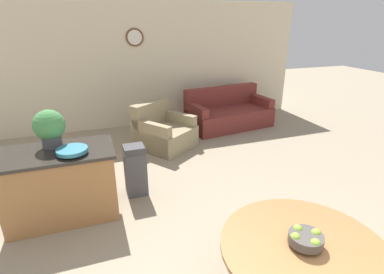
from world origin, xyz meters
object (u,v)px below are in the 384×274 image
Objects in this scene: couch at (228,114)px; teal_bowl at (72,151)px; armchair at (163,133)px; kitchen_island at (61,184)px; potted_plant at (49,127)px; trash_bin at (135,170)px; fruit_bowl at (306,238)px; dining_table at (301,264)px.

teal_bowl is at bearing -148.82° from couch.
couch is 1.83m from armchair.
teal_bowl is at bearing -38.21° from kitchen_island.
teal_bowl reaches higher than couch.
potted_plant is (-0.04, 0.16, 0.69)m from kitchen_island.
kitchen_island is 2.43m from armchair.
trash_bin is at bearing 3.35° from potted_plant.
trash_bin is at bearing 13.28° from kitchen_island.
fruit_bowl is 0.73× the size of teal_bowl.
teal_bowl is at bearing 129.35° from dining_table.
couch is (3.41, 2.40, -0.15)m from kitchen_island.
kitchen_island is 2.87× the size of potted_plant.
dining_table is 0.98× the size of armchair.
fruit_bowl is 0.13× the size of couch.
fruit_bowl is at bearing -123.53° from armchair.
potted_plant reaches higher than dining_table.
dining_table is 2.74× the size of potted_plant.
trash_bin is (0.74, 0.37, -0.57)m from teal_bowl.
kitchen_island is (-1.82, 2.14, -0.14)m from dining_table.
teal_bowl is 4.16m from couch.
kitchen_island reaches higher than armchair.
dining_table is at bearing -116.57° from couch.
trash_bin is 3.30m from couch.
kitchen_island is at bearing 130.43° from fruit_bowl.
trash_bin is (0.97, 0.06, -0.77)m from potted_plant.
kitchen_island is at bearing -152.08° from couch.
kitchen_island reaches higher than fruit_bowl.
teal_bowl is 0.17× the size of couch.
armchair is (1.74, 1.56, -0.84)m from potted_plant.
fruit_bowl is at bearing 88.15° from dining_table.
potted_plant is (-0.23, 0.31, 0.20)m from teal_bowl.
fruit_bowl is at bearing -49.57° from kitchen_island.
trash_bin is at bearing -145.87° from couch.
armchair is (-1.70, -0.68, -0.01)m from couch.
potted_plant is 2.49m from armchair.
fruit_bowl is 0.56× the size of potted_plant.
armchair is (1.71, 1.72, -0.16)m from kitchen_island.
fruit_bowl is at bearing -50.64° from teal_bowl.
potted_plant reaches higher than trash_bin.
teal_bowl is 0.44m from potted_plant.
armchair is (1.52, 1.87, -0.64)m from teal_bowl.
armchair reaches higher than trash_bin.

